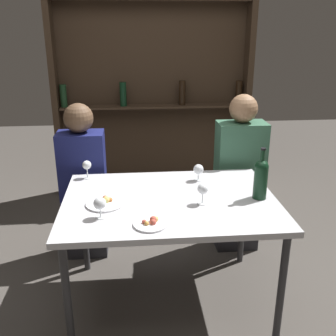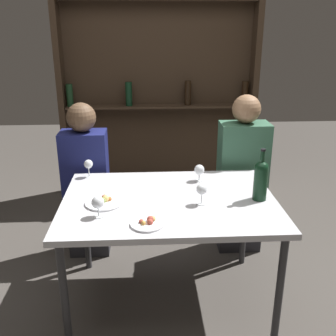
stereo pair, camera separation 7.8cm
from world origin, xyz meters
name	(u,v)px [view 1 (the left image)]	position (x,y,z in m)	size (l,w,h in m)	color
ground_plane	(170,299)	(0.00, 0.00, 0.00)	(10.00, 10.00, 0.00)	#47423D
dining_table	(170,208)	(0.00, 0.00, 0.69)	(1.30, 0.94, 0.75)	silver
wine_rack_wall	(153,89)	(0.00, 1.91, 1.12)	(2.02, 0.21, 2.22)	#38281C
wine_bottle	(261,177)	(0.55, -0.04, 0.88)	(0.08, 0.08, 0.32)	black
wine_glass_0	(203,190)	(0.19, -0.08, 0.84)	(0.06, 0.06, 0.13)	silver
wine_glass_1	(100,204)	(-0.41, -0.21, 0.83)	(0.07, 0.07, 0.12)	silver
wine_glass_2	(198,170)	(0.22, 0.29, 0.82)	(0.07, 0.07, 0.11)	silver
wine_glass_3	(87,166)	(-0.54, 0.40, 0.84)	(0.06, 0.06, 0.13)	silver
food_plate_0	(151,223)	(-0.13, -0.32, 0.76)	(0.18, 0.18, 0.04)	white
food_plate_1	(105,203)	(-0.39, -0.04, 0.76)	(0.23, 0.23, 0.05)	white
seated_person_left	(84,185)	(-0.60, 0.65, 0.59)	(0.34, 0.22, 1.22)	#26262B
seated_person_right	(239,178)	(0.61, 0.65, 0.61)	(0.37, 0.22, 1.27)	#26262B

